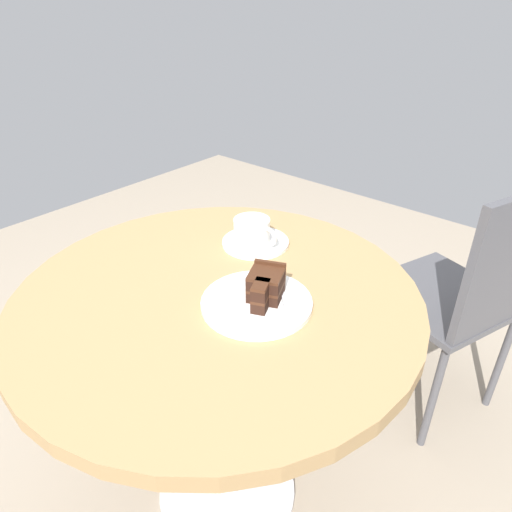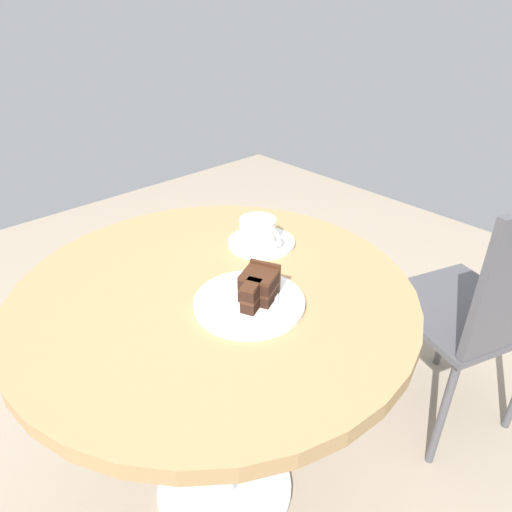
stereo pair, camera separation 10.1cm
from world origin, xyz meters
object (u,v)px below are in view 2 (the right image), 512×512
Objects in this scene: cake_slice at (258,286)px; cafe_chair at (489,304)px; teaspoon at (246,249)px; coffee_cup at (258,230)px; napkin at (255,301)px; cake_plate at (249,302)px; fork at (277,310)px; saucer at (261,242)px.

cafe_chair reaches higher than cake_slice.
coffee_cup is at bearing -104.83° from teaspoon.
napkin is at bearing -0.68° from cafe_chair.
fork is at bearing 12.69° from cake_plate.
coffee_cup is 0.78× the size of napkin.
cake_slice is 0.04m from napkin.
napkin is at bearing -44.82° from coffee_cup.
fork reaches higher than teaspoon.
teaspoon is 0.79× the size of cake_slice.
cafe_chair reaches higher than fork.
cafe_chair is at bearing 70.34° from cake_plate.
teaspoon is at bearing -83.03° from saucer.
coffee_cup reaches higher than saucer.
coffee_cup is at bearing -20.77° from cafe_chair.
cafe_chair is (0.18, 0.67, -0.23)m from fork.
cake_slice reaches higher than saucer.
napkin is (-0.01, -0.00, -0.04)m from cake_slice.
saucer is 1.92× the size of teaspoon.
saucer is at bearing 133.44° from napkin.
cake_slice reaches higher than napkin.
fork is (0.06, -0.00, -0.03)m from cake_slice.
cake_slice is (0.17, -0.12, 0.03)m from teaspoon.
saucer is 0.06m from teaspoon.
cake_plate reaches higher than saucer.
coffee_cup is at bearing -172.21° from fork.
cake_plate is 1.93× the size of fork.
saucer reaches higher than napkin.
saucer is 1.51× the size of cake_slice.
cafe_chair is (0.41, 0.49, -0.22)m from saucer.
coffee_cup is at bearing 136.77° from cake_slice.
cake_slice is 0.06m from fork.
coffee_cup is (-0.00, -0.01, 0.04)m from saucer.
napkin is (0.00, 0.02, -0.00)m from cake_plate.
cake_slice is at bearing -43.23° from coffee_cup.
cake_plate is (0.17, -0.19, 0.00)m from saucer.
cake_plate is at bearing -91.46° from napkin.
cake_plate reaches higher than napkin.
coffee_cup is 0.25m from napkin.
fork is at bearing -36.16° from coffee_cup.
cafe_chair is at bearing 69.96° from napkin.
saucer is 0.04m from coffee_cup.
fork is at bearing 4.28° from cafe_chair.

